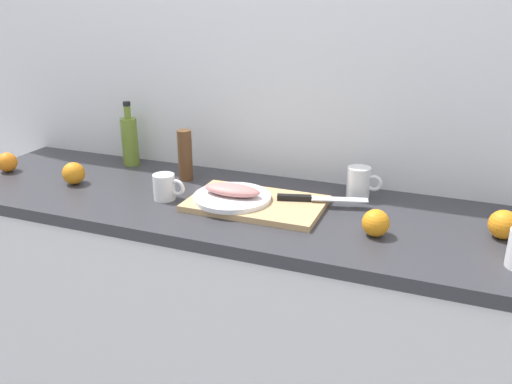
% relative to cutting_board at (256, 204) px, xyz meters
% --- Properties ---
extents(back_wall, '(3.20, 0.05, 2.50)m').
position_rel_cutting_board_xyz_m(back_wall, '(-0.13, 0.33, 0.34)').
color(back_wall, white).
rests_on(back_wall, ground_plane).
extents(kitchen_counter, '(2.00, 0.60, 0.90)m').
position_rel_cutting_board_xyz_m(kitchen_counter, '(-0.13, 0.01, -0.46)').
color(kitchen_counter, white).
rests_on(kitchen_counter, ground_plane).
extents(cutting_board, '(0.43, 0.27, 0.02)m').
position_rel_cutting_board_xyz_m(cutting_board, '(0.00, 0.00, 0.00)').
color(cutting_board, tan).
rests_on(cutting_board, kitchen_counter).
extents(white_plate, '(0.25, 0.25, 0.01)m').
position_rel_cutting_board_xyz_m(white_plate, '(-0.08, -0.02, 0.02)').
color(white_plate, white).
rests_on(white_plate, cutting_board).
extents(fish_fillet, '(0.19, 0.08, 0.04)m').
position_rel_cutting_board_xyz_m(fish_fillet, '(-0.08, -0.02, 0.04)').
color(fish_fillet, tan).
rests_on(fish_fillet, white_plate).
extents(chef_knife, '(0.29, 0.10, 0.02)m').
position_rel_cutting_board_xyz_m(chef_knife, '(0.17, 0.06, 0.02)').
color(chef_knife, silver).
rests_on(chef_knife, cutting_board).
extents(olive_oil_bottle, '(0.06, 0.06, 0.25)m').
position_rel_cutting_board_xyz_m(olive_oil_bottle, '(-0.63, 0.23, 0.09)').
color(olive_oil_bottle, olive).
rests_on(olive_oil_bottle, kitchen_counter).
extents(coffee_mug_0, '(0.12, 0.08, 0.11)m').
position_rel_cutting_board_xyz_m(coffee_mug_0, '(0.29, 0.20, 0.04)').
color(coffee_mug_0, white).
rests_on(coffee_mug_0, kitchen_counter).
extents(coffee_mug_1, '(0.11, 0.07, 0.09)m').
position_rel_cutting_board_xyz_m(coffee_mug_1, '(-0.30, -0.05, 0.03)').
color(coffee_mug_1, white).
rests_on(coffee_mug_1, kitchen_counter).
extents(orange_0, '(0.08, 0.08, 0.08)m').
position_rel_cutting_board_xyz_m(orange_0, '(0.73, 0.04, 0.03)').
color(orange_0, orange).
rests_on(orange_0, kitchen_counter).
extents(orange_1, '(0.08, 0.08, 0.08)m').
position_rel_cutting_board_xyz_m(orange_1, '(-1.02, -0.02, 0.03)').
color(orange_1, orange).
rests_on(orange_1, kitchen_counter).
extents(orange_2, '(0.08, 0.08, 0.08)m').
position_rel_cutting_board_xyz_m(orange_2, '(0.39, -0.08, 0.03)').
color(orange_2, orange).
rests_on(orange_2, kitchen_counter).
extents(orange_3, '(0.08, 0.08, 0.08)m').
position_rel_cutting_board_xyz_m(orange_3, '(-0.69, -0.04, 0.03)').
color(orange_3, orange).
rests_on(orange_3, kitchen_counter).
extents(pepper_mill, '(0.05, 0.05, 0.19)m').
position_rel_cutting_board_xyz_m(pepper_mill, '(-0.34, 0.15, 0.08)').
color(pepper_mill, brown).
rests_on(pepper_mill, kitchen_counter).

